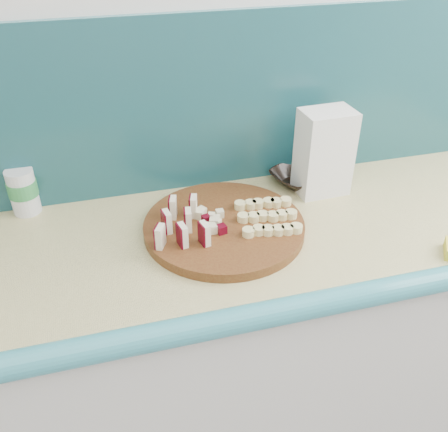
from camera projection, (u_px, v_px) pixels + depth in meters
name	position (u px, v px, depth m)	size (l,w,h in m)	color
kitchen_counter	(193.00, 360.00, 1.53)	(2.20, 0.63, 0.91)	silver
backsplash	(162.00, 109.00, 1.38)	(2.20, 0.02, 0.50)	teal
cutting_board	(224.00, 226.00, 1.32)	(0.42, 0.42, 0.03)	#48210F
apple_wedges	(181.00, 223.00, 1.26)	(0.13, 0.17, 0.06)	#F2E3C2
apple_chunks	(214.00, 220.00, 1.30)	(0.06, 0.06, 0.02)	beige
banana_slices	(268.00, 216.00, 1.32)	(0.18, 0.18, 0.02)	#E9DB8E
brown_bowl	(298.00, 178.00, 1.52)	(0.16, 0.16, 0.04)	black
flour_bag	(324.00, 152.00, 1.43)	(0.15, 0.10, 0.25)	white
canister	(23.00, 191.00, 1.37)	(0.08, 0.08, 0.13)	silver
banana_peel	(210.00, 203.00, 1.43)	(0.20, 0.17, 0.01)	gold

